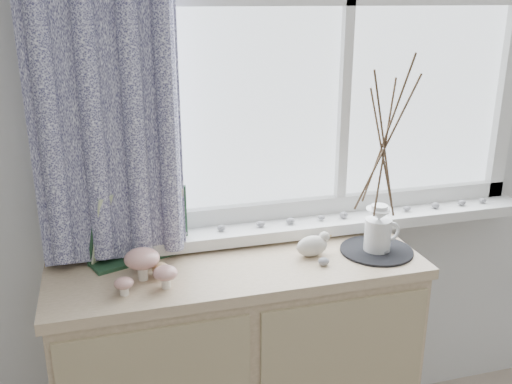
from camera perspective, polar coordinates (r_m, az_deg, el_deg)
sideboard at (r=2.07m, az=-1.75°, el=-17.66°), size 1.20×0.45×0.85m
botanical_book at (r=1.84m, az=-11.80°, el=-3.33°), size 0.38×0.24×0.25m
toadstool_cluster at (r=1.73m, az=-11.02°, el=-7.21°), size 0.18×0.16×0.10m
wooden_eggs at (r=1.81m, az=-10.34°, el=-7.13°), size 0.09×0.11×0.06m
songbird_figurine at (r=1.89m, az=5.63°, el=-5.27°), size 0.15×0.09×0.08m
crocheted_doily at (r=1.96m, az=11.95°, el=-5.75°), size 0.24×0.24×0.01m
twig_pitcher at (r=1.84m, az=12.75°, el=5.10°), size 0.25×0.25×0.67m
sideboard_pebbles at (r=1.92m, az=8.52°, el=-5.85°), size 0.26×0.19×0.03m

